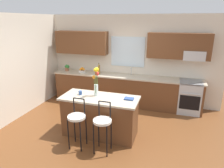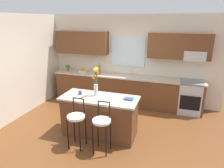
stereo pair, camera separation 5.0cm
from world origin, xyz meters
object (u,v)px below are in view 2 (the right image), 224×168
Objects in this scene: flower_vase at (96,80)px; fruit_bowl_oranges at (83,70)px; mug_ceramic at (80,93)px; bottle_olive_oil at (99,69)px; cookbook at (129,99)px; potted_plant_small at (68,67)px; oven_range at (190,97)px; bar_stool_middle at (102,123)px; kitchen_island at (100,116)px; bar_stool_near at (76,119)px.

flower_vase reaches higher than fruit_bowl_oranges.
mug_ceramic is (-0.37, -0.05, -0.31)m from flower_vase.
bottle_olive_oil is (-0.64, 1.82, -0.21)m from flower_vase.
cookbook is 2.69m from fruit_bowl_oranges.
mug_ceramic is at bearing -53.34° from potted_plant_small.
flower_vase is 0.82m from cookbook.
fruit_bowl_oranges is (-3.31, 0.03, 0.52)m from oven_range.
flower_vase is at bearing 179.53° from cookbook.
kitchen_island is at bearing 115.47° from bar_stool_middle.
fruit_bowl_oranges is (-1.05, 2.48, 0.34)m from bar_stool_near.
cookbook is at bearing -42.91° from fruit_bowl_oranges.
fruit_bowl_oranges is (-1.60, 2.48, 0.34)m from bar_stool_middle.
bar_stool_near reaches higher than mug_ceramic.
flower_vase is (-0.38, 0.66, 0.64)m from bar_stool_middle.
flower_vase is at bearing -56.20° from fruit_bowl_oranges.
bar_stool_middle is at bearing -124.89° from oven_range.
bar_stool_near is at bearing -71.70° from mug_ceramic.
potted_plant_small is (-2.14, 2.48, 0.40)m from bar_stool_middle.
potted_plant_small reaches higher than mug_ceramic.
kitchen_island is at bearing -136.63° from oven_range.
oven_range is 3.90m from potted_plant_small.
bottle_olive_oil is (-2.73, 0.02, 0.60)m from oven_range.
oven_range is at bearing 53.34° from cookbook.
fruit_bowl_oranges is at bearing 122.85° from bar_stool_middle.
potted_plant_small is at bearing 122.78° from bar_stool_near.
bar_stool_near is at bearing 180.00° from bar_stool_middle.
fruit_bowl_oranges reaches higher than kitchen_island.
oven_range is 3.34m from bar_stool_near.
bar_stool_near is (-2.26, -2.45, 0.18)m from oven_range.
kitchen_island is 0.66m from bar_stool_middle.
flower_vase is at bearing 120.10° from bar_stool_middle.
oven_range is 3.00m from bar_stool_middle.
bar_stool_middle is (0.55, 0.00, 0.00)m from bar_stool_near.
bar_stool_near is at bearing -132.67° from oven_range.
kitchen_island is at bearing -45.44° from potted_plant_small.
cookbook is (0.75, -0.01, -0.34)m from flower_vase.
bottle_olive_oil is at bearing 0.11° from potted_plant_small.
flower_vase is 2.22m from fruit_bowl_oranges.
bar_stool_near is 0.71m from mug_ceramic.
cookbook is 0.58× the size of bottle_olive_oil.
bar_stool_middle is at bearing -67.69° from bottle_olive_oil.
flower_vase is at bearing 8.38° from mug_ceramic.
kitchen_island is 1.64× the size of bar_stool_near.
mug_ceramic is at bearing -177.53° from cookbook.
bar_stool_middle is 1.60× the size of flower_vase.
oven_range and kitchen_island have the same top height.
bottle_olive_oil is at bearing 109.26° from flower_vase.
potted_plant_small is (-1.87, 1.90, 0.58)m from kitchen_island.
bar_stool_near reaches higher than cookbook.
cookbook is at bearing 35.26° from bar_stool_near.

